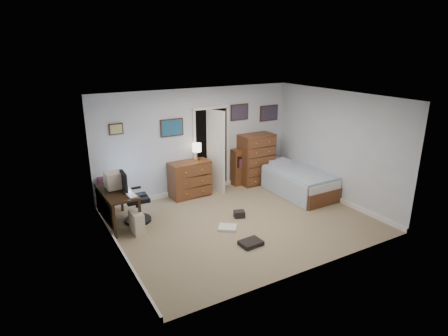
# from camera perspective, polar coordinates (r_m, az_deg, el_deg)

# --- Properties ---
(floor) EXTENTS (5.00, 4.00, 0.02)m
(floor) POSITION_cam_1_polar(r_m,az_deg,el_deg) (7.73, 2.73, -8.16)
(floor) COLOR gray
(floor) RESTS_ON ground
(computer_desk) EXTENTS (0.62, 1.25, 0.71)m
(computer_desk) POSITION_cam_1_polar(r_m,az_deg,el_deg) (7.67, -16.56, -4.62)
(computer_desk) COLOR black
(computer_desk) RESTS_ON floor
(crt_monitor) EXTENTS (0.38, 0.35, 0.34)m
(crt_monitor) POSITION_cam_1_polar(r_m,az_deg,el_deg) (7.71, -16.29, -1.77)
(crt_monitor) COLOR beige
(crt_monitor) RESTS_ON computer_desk
(keyboard) EXTENTS (0.16, 0.38, 0.02)m
(keyboard) POSITION_cam_1_polar(r_m,az_deg,el_deg) (7.35, -14.04, -3.94)
(keyboard) COLOR beige
(keyboard) RESTS_ON computer_desk
(pc_tower) EXTENTS (0.21, 0.40, 0.42)m
(pc_tower) POSITION_cam_1_polar(r_m,az_deg,el_deg) (7.38, -13.14, -8.08)
(pc_tower) COLOR beige
(pc_tower) RESTS_ON floor
(office_chair) EXTENTS (0.56, 0.56, 1.09)m
(office_chair) POSITION_cam_1_polar(r_m,az_deg,el_deg) (7.73, -13.57, -5.16)
(office_chair) COLOR black
(office_chair) RESTS_ON floor
(media_stack) EXTENTS (0.16, 0.16, 0.76)m
(media_stack) POSITION_cam_1_polar(r_m,az_deg,el_deg) (8.46, -18.00, -3.81)
(media_stack) COLOR maroon
(media_stack) RESTS_ON floor
(low_dresser) EXTENTS (0.98, 0.54, 0.85)m
(low_dresser) POSITION_cam_1_polar(r_m,az_deg,el_deg) (8.86, -5.23, -1.66)
(low_dresser) COLOR brown
(low_dresser) RESTS_ON floor
(table_lamp) EXTENTS (0.23, 0.23, 0.41)m
(table_lamp) POSITION_cam_1_polar(r_m,az_deg,el_deg) (8.72, -4.17, 3.05)
(table_lamp) COLOR gold
(table_lamp) RESTS_ON low_dresser
(doorway) EXTENTS (0.96, 1.12, 2.05)m
(doorway) POSITION_cam_1_polar(r_m,az_deg,el_deg) (9.39, -2.80, 3.25)
(doorway) COLOR black
(doorway) RESTS_ON floor
(tall_dresser) EXTENTS (0.89, 0.54, 1.29)m
(tall_dresser) POSITION_cam_1_polar(r_m,az_deg,el_deg) (9.64, 4.91, 1.39)
(tall_dresser) COLOR brown
(tall_dresser) RESTS_ON floor
(headboard_bookcase) EXTENTS (1.05, 0.30, 0.94)m
(headboard_bookcase) POSITION_cam_1_polar(r_m,az_deg,el_deg) (9.71, 3.99, 0.63)
(headboard_bookcase) COLOR brown
(headboard_bookcase) RESTS_ON floor
(bed) EXTENTS (1.06, 1.96, 0.64)m
(bed) POSITION_cam_1_polar(r_m,az_deg,el_deg) (9.21, 11.02, -1.96)
(bed) COLOR brown
(bed) RESTS_ON floor
(wall_posters) EXTENTS (4.38, 0.04, 0.60)m
(wall_posters) POSITION_cam_1_polar(r_m,az_deg,el_deg) (9.08, -0.77, 7.57)
(wall_posters) COLOR #331E11
(wall_posters) RESTS_ON floor
(floor_clutter) EXTENTS (0.84, 1.36, 0.14)m
(floor_clutter) POSITION_cam_1_polar(r_m,az_deg,el_deg) (7.27, 2.65, -9.47)
(floor_clutter) COLOR silver
(floor_clutter) RESTS_ON floor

